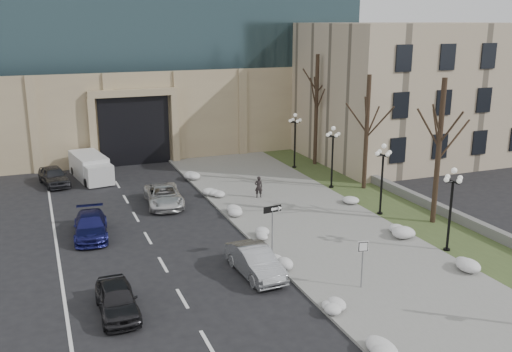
# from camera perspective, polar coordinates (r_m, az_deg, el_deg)

# --- Properties ---
(ground) EXTENTS (160.00, 160.00, 0.00)m
(ground) POSITION_cam_1_polar(r_m,az_deg,el_deg) (24.19, 12.11, -15.40)
(ground) COLOR black
(ground) RESTS_ON ground
(sidewalk) EXTENTS (9.00, 40.00, 0.12)m
(sidewalk) POSITION_cam_1_polar(r_m,az_deg,el_deg) (36.80, 4.72, -4.03)
(sidewalk) COLOR gray
(sidewalk) RESTS_ON ground
(curb) EXTENTS (0.30, 40.00, 0.14)m
(curb) POSITION_cam_1_polar(r_m,az_deg,el_deg) (35.14, -1.91, -4.92)
(curb) COLOR gray
(curb) RESTS_ON ground
(grass_strip) EXTENTS (4.00, 40.00, 0.10)m
(grass_strip) POSITION_cam_1_polar(r_m,az_deg,el_deg) (39.98, 13.13, -2.82)
(grass_strip) COLOR #3C4D26
(grass_strip) RESTS_ON ground
(stone_wall) EXTENTS (0.50, 30.00, 0.70)m
(stone_wall) POSITION_cam_1_polar(r_m,az_deg,el_deg) (42.56, 13.87, -1.34)
(stone_wall) COLOR slate
(stone_wall) RESTS_ON ground
(classical_building) EXTENTS (22.00, 18.12, 12.00)m
(classical_building) POSITION_cam_1_polar(r_m,az_deg,el_deg) (56.79, 15.61, 8.47)
(classical_building) COLOR tan
(classical_building) RESTS_ON ground
(car_a) EXTENTS (1.61, 4.00, 1.36)m
(car_a) POSITION_cam_1_polar(r_m,az_deg,el_deg) (25.66, -13.74, -11.89)
(car_a) COLOR black
(car_a) RESTS_ON ground
(car_b) EXTENTS (1.80, 4.49, 1.45)m
(car_b) POSITION_cam_1_polar(r_m,az_deg,el_deg) (28.42, -0.08, -8.54)
(car_b) COLOR #929599
(car_b) RESTS_ON ground
(car_c) EXTENTS (2.30, 4.76, 1.34)m
(car_c) POSITION_cam_1_polar(r_m,az_deg,el_deg) (34.62, -16.20, -4.82)
(car_c) COLOR navy
(car_c) RESTS_ON ground
(car_d) EXTENTS (2.71, 5.15, 1.38)m
(car_d) POSITION_cam_1_polar(r_m,az_deg,el_deg) (39.31, -9.20, -1.95)
(car_d) COLOR silver
(car_d) RESTS_ON ground
(car_e) EXTENTS (2.49, 4.51, 1.45)m
(car_e) POSITION_cam_1_polar(r_m,az_deg,el_deg) (46.19, -19.56, 0.00)
(car_e) COLOR #2E2F34
(car_e) RESTS_ON ground
(pedestrian) EXTENTS (0.63, 0.49, 1.54)m
(pedestrian) POSITION_cam_1_polar(r_m,az_deg,el_deg) (40.11, 0.26, -1.09)
(pedestrian) COLOR black
(pedestrian) RESTS_ON sidewalk
(box_truck) EXTENTS (2.95, 6.22, 1.90)m
(box_truck) POSITION_cam_1_polar(r_m,az_deg,el_deg) (47.06, -16.19, 0.80)
(box_truck) COLOR silver
(box_truck) RESTS_ON ground
(one_way_sign) EXTENTS (1.10, 0.31, 2.92)m
(one_way_sign) POSITION_cam_1_polar(r_m,az_deg,el_deg) (29.84, 1.96, -3.89)
(one_way_sign) COLOR slate
(one_way_sign) RESTS_ON ground
(keep_sign) EXTENTS (0.52, 0.15, 2.43)m
(keep_sign) POSITION_cam_1_polar(r_m,az_deg,el_deg) (27.00, 10.63, -7.70)
(keep_sign) COLOR slate
(keep_sign) RESTS_ON ground
(snow_clump_b) EXTENTS (1.10, 1.60, 0.36)m
(snow_clump_b) POSITION_cam_1_polar(r_m,az_deg,el_deg) (25.57, 8.11, -12.64)
(snow_clump_b) COLOR silver
(snow_clump_b) RESTS_ON sidewalk
(snow_clump_c) EXTENTS (1.10, 1.60, 0.36)m
(snow_clump_c) POSITION_cam_1_polar(r_m,az_deg,el_deg) (29.48, 2.91, -8.56)
(snow_clump_c) COLOR silver
(snow_clump_c) RESTS_ON sidewalk
(snow_clump_d) EXTENTS (1.10, 1.60, 0.36)m
(snow_clump_d) POSITION_cam_1_polar(r_m,az_deg,el_deg) (33.07, 0.40, -5.82)
(snow_clump_d) COLOR silver
(snow_clump_d) RESTS_ON sidewalk
(snow_clump_e) EXTENTS (1.10, 1.60, 0.36)m
(snow_clump_e) POSITION_cam_1_polar(r_m,az_deg,el_deg) (36.78, -2.54, -3.61)
(snow_clump_e) COLOR silver
(snow_clump_e) RESTS_ON sidewalk
(snow_clump_f) EXTENTS (1.10, 1.60, 0.36)m
(snow_clump_f) POSITION_cam_1_polar(r_m,az_deg,el_deg) (40.86, -4.32, -1.69)
(snow_clump_f) COLOR silver
(snow_clump_f) RESTS_ON sidewalk
(snow_clump_g) EXTENTS (1.10, 1.60, 0.36)m
(snow_clump_g) POSITION_cam_1_polar(r_m,az_deg,el_deg) (45.47, -6.28, 0.02)
(snow_clump_g) COLOR silver
(snow_clump_g) RESTS_ON sidewalk
(snow_clump_h) EXTENTS (1.10, 1.60, 0.36)m
(snow_clump_h) POSITION_cam_1_polar(r_m,az_deg,el_deg) (30.73, 20.48, -8.54)
(snow_clump_h) COLOR silver
(snow_clump_h) RESTS_ON sidewalk
(snow_clump_i) EXTENTS (1.10, 1.60, 0.36)m
(snow_clump_i) POSITION_cam_1_polar(r_m,az_deg,el_deg) (34.55, 14.52, -5.38)
(snow_clump_i) COLOR silver
(snow_clump_i) RESTS_ON sidewalk
(snow_clump_j) EXTENTS (1.10, 1.60, 0.36)m
(snow_clump_j) POSITION_cam_1_polar(r_m,az_deg,el_deg) (39.70, 8.75, -2.34)
(snow_clump_j) COLOR silver
(snow_clump_j) RESTS_ON sidewalk
(lamppost_a) EXTENTS (1.18, 1.18, 4.76)m
(lamppost_a) POSITION_cam_1_polar(r_m,az_deg,el_deg) (32.07, 18.97, -2.12)
(lamppost_a) COLOR black
(lamppost_a) RESTS_ON ground
(lamppost_b) EXTENTS (1.18, 1.18, 4.76)m
(lamppost_b) POSITION_cam_1_polar(r_m,az_deg,el_deg) (37.03, 12.54, 0.64)
(lamppost_b) COLOR black
(lamppost_b) RESTS_ON ground
(lamppost_c) EXTENTS (1.18, 1.18, 4.76)m
(lamppost_c) POSITION_cam_1_polar(r_m,az_deg,el_deg) (42.40, 7.67, 2.72)
(lamppost_c) COLOR black
(lamppost_c) RESTS_ON ground
(lamppost_d) EXTENTS (1.18, 1.18, 4.76)m
(lamppost_d) POSITION_cam_1_polar(r_m,az_deg,el_deg) (48.06, 3.92, 4.30)
(lamppost_d) COLOR black
(lamppost_d) RESTS_ON ground
(tree_near) EXTENTS (3.20, 3.20, 9.00)m
(tree_near) POSITION_cam_1_polar(r_m,az_deg,el_deg) (35.78, 17.95, 4.28)
(tree_near) COLOR black
(tree_near) RESTS_ON ground
(tree_mid) EXTENTS (3.20, 3.20, 8.50)m
(tree_mid) POSITION_cam_1_polar(r_m,az_deg,el_deg) (42.22, 11.08, 5.88)
(tree_mid) COLOR black
(tree_mid) RESTS_ON ground
(tree_far) EXTENTS (3.20, 3.20, 9.50)m
(tree_far) POSITION_cam_1_polar(r_m,az_deg,el_deg) (48.98, 6.08, 8.11)
(tree_far) COLOR black
(tree_far) RESTS_ON ground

